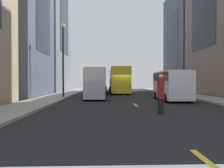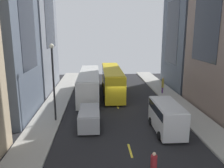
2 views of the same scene
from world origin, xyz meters
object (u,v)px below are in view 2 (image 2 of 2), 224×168
(streetcar_yellow, at_px, (112,79))
(city_bus_white, at_px, (89,82))
(car_silver_0, at_px, (89,117))
(pedestrian_waiting_curb, at_px, (154,168))
(pedestrian_crossing_mid, at_px, (163,85))
(delivery_van_white, at_px, (167,115))

(streetcar_yellow, bearing_deg, city_bus_white, -156.08)
(car_silver_0, relative_size, pedestrian_waiting_curb, 2.04)
(streetcar_yellow, distance_m, car_silver_0, 12.00)
(pedestrian_waiting_curb, bearing_deg, city_bus_white, 111.01)
(streetcar_yellow, height_order, pedestrian_crossing_mid, streetcar_yellow)
(city_bus_white, distance_m, streetcar_yellow, 3.48)
(delivery_van_white, xyz_separation_m, pedestrian_crossing_mid, (3.18, 12.33, -0.18))
(streetcar_yellow, relative_size, car_silver_0, 2.95)
(delivery_van_white, xyz_separation_m, car_silver_0, (-6.74, 1.48, -0.52))
(city_bus_white, distance_m, car_silver_0, 10.24)
(delivery_van_white, bearing_deg, car_silver_0, 167.59)
(city_bus_white, relative_size, streetcar_yellow, 1.04)
(city_bus_white, relative_size, car_silver_0, 3.06)
(city_bus_white, xyz_separation_m, car_silver_0, (0.31, -10.19, -1.01))
(delivery_van_white, bearing_deg, streetcar_yellow, 106.48)
(car_silver_0, distance_m, pedestrian_waiting_curb, 9.36)
(city_bus_white, distance_m, delivery_van_white, 13.64)
(car_silver_0, distance_m, pedestrian_crossing_mid, 14.71)
(delivery_van_white, distance_m, car_silver_0, 6.92)
(streetcar_yellow, distance_m, delivery_van_white, 13.65)
(city_bus_white, xyz_separation_m, delivery_van_white, (7.05, -11.67, -0.50))
(streetcar_yellow, xyz_separation_m, pedestrian_waiting_curb, (0.99, -20.12, -1.03))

